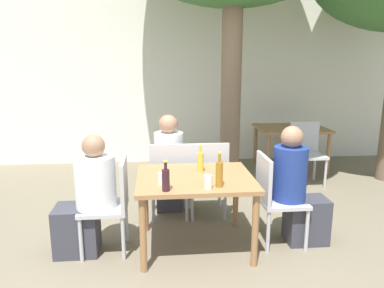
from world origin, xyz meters
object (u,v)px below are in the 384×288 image
patio_chair_1 (274,194)px  drinking_glass_1 (208,182)px  patio_chair_2 (169,176)px  patio_chair_3 (208,175)px  dining_table_back (291,133)px  oil_cruet_1 (200,161)px  patio_chair_0 (113,200)px  dining_table_front (195,186)px  wine_bottle_2 (166,179)px  drinking_glass_0 (162,178)px  person_seated_2 (169,168)px  patio_chair_4 (306,149)px  person_seated_1 (298,192)px  amber_bottle_0 (219,173)px  person_seated_0 (87,201)px

patio_chair_1 → drinking_glass_1: size_ratio=7.55×
patio_chair_2 → patio_chair_3: 0.44m
dining_table_back → oil_cruet_1: oil_cruet_1 is taller
patio_chair_0 → patio_chair_3: size_ratio=1.00×
dining_table_front → wine_bottle_2: size_ratio=4.15×
patio_chair_0 → drinking_glass_0: size_ratio=8.63×
patio_chair_2 → drinking_glass_0: size_ratio=8.63×
person_seated_2 → patio_chair_3: bearing=151.8°
dining_table_front → wine_bottle_2: bearing=-128.1°
drinking_glass_1 → person_seated_2: bearing=103.1°
patio_chair_2 → patio_chair_4: 2.33m
dining_table_front → person_seated_1: (1.02, -0.00, -0.10)m
drinking_glass_0 → dining_table_back: bearing=50.8°
dining_table_front → patio_chair_0: size_ratio=1.21×
patio_chair_1 → patio_chair_4: bearing=-30.6°
patio_chair_3 → oil_cruet_1: bearing=74.4°
drinking_glass_1 → patio_chair_4: bearing=50.4°
patio_chair_0 → patio_chair_2: bearing=141.1°
person_seated_1 → drinking_glass_1: size_ratio=9.92×
patio_chair_0 → patio_chair_4: bearing=124.3°
person_seated_2 → amber_bottle_0: 1.34m
dining_table_front → wine_bottle_2: (-0.29, -0.37, 0.19)m
dining_table_back → person_seated_2: person_seated_2 is taller
dining_table_front → oil_cruet_1: oil_cruet_1 is taller
person_seated_1 → person_seated_2: size_ratio=1.00×
dining_table_back → drinking_glass_0: drinking_glass_0 is taller
patio_chair_4 → patio_chair_1: bearing=-120.6°
dining_table_back → amber_bottle_0: (-1.66, -2.76, 0.22)m
patio_chair_0 → wine_bottle_2: 0.69m
person_seated_1 → patio_chair_0: bearing=90.0°
person_seated_0 → person_seated_2: 1.23m
patio_chair_3 → drinking_glass_1: 1.08m
patio_chair_0 → patio_chair_2: 0.90m
patio_chair_2 → person_seated_2: bearing=-90.0°
dining_table_front → drinking_glass_0: size_ratio=10.42×
patio_chair_1 → amber_bottle_0: size_ratio=2.93×
dining_table_front → patio_chair_4: size_ratio=1.21×
dining_table_front → patio_chair_4: (1.84, 1.79, -0.12)m
patio_chair_2 → person_seated_0: bearing=41.1°
patio_chair_0 → amber_bottle_0: (0.96, -0.31, 0.33)m
drinking_glass_1 → dining_table_back: bearing=57.8°
patio_chair_1 → patio_chair_3: 0.90m
dining_table_back → drinking_glass_0: 3.41m
patio_chair_2 → wine_bottle_2: wine_bottle_2 is taller
person_seated_2 → amber_bottle_0: size_ratio=3.86×
patio_chair_3 → patio_chair_0: bearing=34.8°
wine_bottle_2 → person_seated_1: bearing=15.6°
person_seated_1 → wine_bottle_2: bearing=105.6°
patio_chair_0 → patio_chair_2: size_ratio=1.00×
patio_chair_2 → dining_table_back: bearing=-139.5°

